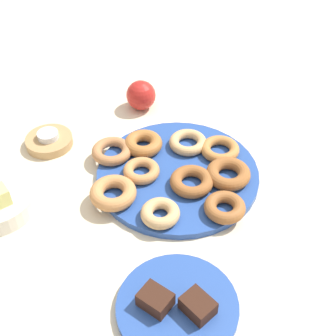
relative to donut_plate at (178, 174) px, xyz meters
The scene contains 18 objects.
ground_plane 0.01m from the donut_plate, ahead, with size 2.40×2.40×0.00m, color beige.
donut_plate is the anchor object (origin of this frame).
donut_0 0.12m from the donut_plate, 102.13° to the right, with size 0.09×0.09×0.02m, color #BC7A3D.
donut_1 0.06m from the donut_plate, 167.83° to the left, with size 0.09×0.09×0.03m, color #995B2D.
donut_2 0.15m from the donut_plate, behind, with size 0.08×0.08×0.03m, color #995B2D.
donut_3 0.11m from the donut_plate, ahead, with size 0.09×0.09×0.03m, color #AD6B33.
donut_4 0.14m from the donut_plate, 119.76° to the left, with size 0.08×0.08×0.02m, color tan.
donut_5 0.09m from the donut_plate, 60.75° to the right, with size 0.09×0.09×0.02m, color tan.
donut_6 0.16m from the donut_plate, 75.78° to the left, with size 0.10×0.10×0.03m, color #C6844C.
donut_7 0.11m from the donut_plate, 146.11° to the right, with size 0.09×0.09×0.03m, color #995B2D.
donut_8 0.08m from the donut_plate, 52.00° to the left, with size 0.08×0.08×0.02m, color #C6844C.
donut_9 0.16m from the donut_plate, 24.92° to the left, with size 0.09×0.09×0.02m, color #B27547.
cake_plate 0.32m from the donut_plate, 134.20° to the left, with size 0.21×0.21×0.01m, color #284C9E.
brownie_near 0.34m from the donut_plate, 139.86° to the left, with size 0.05×0.04×0.03m, color #381E14.
brownie_far 0.33m from the donut_plate, 127.75° to the left, with size 0.05×0.04×0.03m, color #381E14.
candle_holder 0.32m from the donut_plate, 25.27° to the left, with size 0.11×0.11×0.02m, color tan.
tealight 0.32m from the donut_plate, 25.27° to the left, with size 0.05×0.05×0.01m, color silver.
apple 0.28m from the donut_plate, 25.70° to the right, with size 0.08×0.08×0.08m, color red.
Camera 1 is at (-0.50, 0.53, 0.70)m, focal length 49.44 mm.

